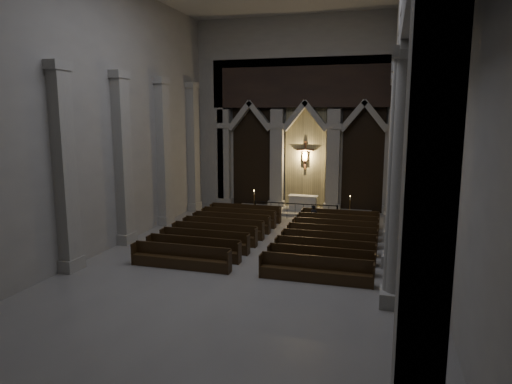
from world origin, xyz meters
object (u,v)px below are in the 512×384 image
candle_stand_left (254,208)px  pews (273,238)px  worshipper (314,216)px  altar_rail (295,208)px  candle_stand_right (350,214)px  altar (303,203)px

candle_stand_left → pews: (2.67, -6.03, -0.11)m
worshipper → altar_rail: bearing=145.5°
altar_rail → candle_stand_right: size_ratio=3.35×
worshipper → candle_stand_left: bearing=166.5°
altar → worshipper: 3.71m
altar → pews: (-0.10, -7.48, -0.31)m
altar_rail → altar: bearing=87.2°
altar → pews: 7.49m
worshipper → pews: bearing=-94.5°
candle_stand_right → worshipper: 2.65m
altar_rail → worshipper: (1.32, -1.48, -0.05)m
worshipper → altar: bearing=123.0°
altar_rail → candle_stand_right: bearing=8.6°
candle_stand_left → worshipper: 4.49m
pews → candle_stand_left: bearing=113.9°
altar → altar_rail: (-0.10, -2.02, 0.03)m
candle_stand_right → worshipper: size_ratio=1.24×
candle_stand_left → pews: candle_stand_left is taller
candle_stand_left → worshipper: candle_stand_left is taller
candle_stand_right → pews: (-3.10, -5.93, -0.10)m
candle_stand_left → candle_stand_right: 5.77m
altar → candle_stand_left: bearing=-152.4°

